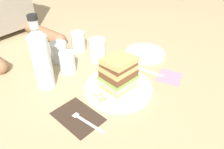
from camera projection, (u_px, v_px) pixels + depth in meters
name	position (u px, v px, depth m)	size (l,w,h in m)	color
ground_plane	(115.00, 88.00, 0.82)	(3.00, 3.00, 0.00)	tan
main_plate	(118.00, 88.00, 0.81)	(0.25, 0.25, 0.02)	white
sandwich	(119.00, 73.00, 0.77)	(0.13, 0.11, 0.13)	tan
carrot_shred_0	(101.00, 100.00, 0.74)	(0.00, 0.00, 0.02)	orange
carrot_shred_1	(94.00, 98.00, 0.75)	(0.00, 0.00, 0.02)	orange
carrot_shred_2	(104.00, 99.00, 0.74)	(0.00, 0.00, 0.02)	orange
carrot_shred_3	(106.00, 95.00, 0.76)	(0.00, 0.00, 0.03)	orange
carrot_shred_4	(98.00, 95.00, 0.76)	(0.00, 0.00, 0.03)	orange
carrot_shred_5	(103.00, 94.00, 0.76)	(0.00, 0.00, 0.02)	orange
carrot_shred_6	(100.00, 100.00, 0.74)	(0.00, 0.00, 0.03)	orange
carrot_shred_7	(130.00, 74.00, 0.87)	(0.00, 0.00, 0.02)	orange
carrot_shred_8	(131.00, 76.00, 0.86)	(0.00, 0.00, 0.03)	orange
carrot_shred_9	(138.00, 75.00, 0.86)	(0.00, 0.00, 0.02)	orange
carrot_shred_10	(134.00, 74.00, 0.86)	(0.00, 0.00, 0.02)	orange
carrot_shred_11	(130.00, 76.00, 0.86)	(0.00, 0.00, 0.03)	orange
carrot_shred_12	(134.00, 79.00, 0.83)	(0.00, 0.00, 0.03)	orange
napkin_dark	(77.00, 116.00, 0.70)	(0.11, 0.16, 0.00)	#38281E
fork	(82.00, 119.00, 0.68)	(0.02, 0.17, 0.00)	silver
knife	(142.00, 69.00, 0.92)	(0.04, 0.20, 0.00)	silver
juice_glass	(98.00, 51.00, 0.96)	(0.07, 0.07, 0.10)	white
water_bottle	(41.00, 58.00, 0.76)	(0.07, 0.07, 0.28)	silver
empty_tumbler_0	(59.00, 52.00, 0.95)	(0.07, 0.07, 0.09)	silver
empty_tumbler_1	(39.00, 60.00, 0.89)	(0.06, 0.06, 0.10)	silver
empty_tumbler_2	(78.00, 41.00, 1.04)	(0.07, 0.07, 0.09)	silver
empty_tumbler_3	(68.00, 62.00, 0.88)	(0.06, 0.06, 0.09)	silver
side_plate	(145.00, 53.00, 1.02)	(0.18, 0.18, 0.01)	white
napkin_pink	(170.00, 77.00, 0.87)	(0.10, 0.09, 0.00)	pink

